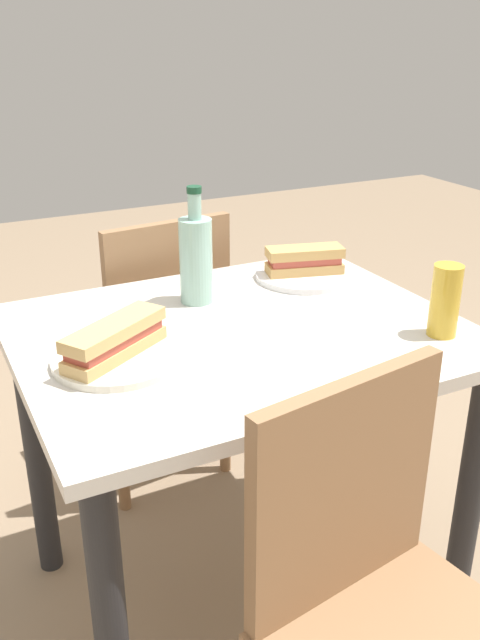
{
  "coord_description": "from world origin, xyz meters",
  "views": [
    {
      "loc": [
        -0.61,
        -1.22,
        1.36
      ],
      "look_at": [
        0.0,
        0.0,
        0.77
      ],
      "focal_mm": 38.63,
      "sensor_mm": 36.0,
      "label": 1
    }
  ],
  "objects_px": {
    "knife_far": "(91,350)",
    "chair_far": "(156,334)",
    "baguette_sandwich_near": "(305,260)",
    "water_bottle": "(196,258)",
    "knife_near": "(294,265)",
    "chair_near": "(383,609)",
    "baguette_sandwich_far": "(115,339)",
    "plate_near": "(304,275)",
    "plate_far": "(116,359)",
    "dining_table": "(240,384)",
    "beer_glass": "(445,301)"
  },
  "relations": [
    {
      "from": "dining_table",
      "to": "plate_far",
      "type": "relative_size",
      "value": 3.76
    },
    {
      "from": "knife_near",
      "to": "knife_far",
      "type": "distance_m",
      "value": 0.67
    },
    {
      "from": "beer_glass",
      "to": "knife_near",
      "type": "bearing_deg",
      "value": 98.38
    },
    {
      "from": "baguette_sandwich_near",
      "to": "chair_far",
      "type": "bearing_deg",
      "value": 127.56
    },
    {
      "from": "chair_near",
      "to": "water_bottle",
      "type": "xyz_separation_m",
      "value": [
        0.02,
        0.77,
        0.36
      ]
    },
    {
      "from": "knife_far",
      "to": "chair_far",
      "type": "bearing_deg",
      "value": 59.86
    },
    {
      "from": "baguette_sandwich_near",
      "to": "knife_near",
      "type": "bearing_deg",
      "value": 86.39
    },
    {
      "from": "baguette_sandwich_far",
      "to": "beer_glass",
      "type": "distance_m",
      "value": 0.68
    },
    {
      "from": "baguette_sandwich_near",
      "to": "chair_near",
      "type": "bearing_deg",
      "value": -112.5
    },
    {
      "from": "plate_far",
      "to": "knife_far",
      "type": "relative_size",
      "value": 1.77
    },
    {
      "from": "baguette_sandwich_near",
      "to": "water_bottle",
      "type": "height_order",
      "value": "water_bottle"
    },
    {
      "from": "dining_table",
      "to": "beer_glass",
      "type": "distance_m",
      "value": 0.48
    },
    {
      "from": "dining_table",
      "to": "knife_far",
      "type": "relative_size",
      "value": 6.65
    },
    {
      "from": "chair_near",
      "to": "knife_far",
      "type": "xyz_separation_m",
      "value": [
        -0.29,
        0.58,
        0.27
      ]
    },
    {
      "from": "plate_far",
      "to": "beer_glass",
      "type": "distance_m",
      "value": 0.68
    },
    {
      "from": "dining_table",
      "to": "knife_far",
      "type": "height_order",
      "value": "knife_far"
    },
    {
      "from": "knife_far",
      "to": "water_bottle",
      "type": "bearing_deg",
      "value": 31.11
    },
    {
      "from": "chair_near",
      "to": "beer_glass",
      "type": "height_order",
      "value": "beer_glass"
    },
    {
      "from": "knife_near",
      "to": "water_bottle",
      "type": "relative_size",
      "value": 0.65
    },
    {
      "from": "baguette_sandwich_far",
      "to": "water_bottle",
      "type": "distance_m",
      "value": 0.35
    },
    {
      "from": "baguette_sandwich_near",
      "to": "water_bottle",
      "type": "xyz_separation_m",
      "value": [
        -0.31,
        -0.02,
        0.06
      ]
    },
    {
      "from": "plate_far",
      "to": "knife_far",
      "type": "distance_m",
      "value": 0.06
    },
    {
      "from": "chair_far",
      "to": "plate_near",
      "type": "distance_m",
      "value": 0.53
    },
    {
      "from": "plate_near",
      "to": "plate_far",
      "type": "relative_size",
      "value": 1.0
    },
    {
      "from": "water_bottle",
      "to": "beer_glass",
      "type": "height_order",
      "value": "water_bottle"
    },
    {
      "from": "knife_near",
      "to": "plate_far",
      "type": "height_order",
      "value": "knife_near"
    },
    {
      "from": "knife_far",
      "to": "beer_glass",
      "type": "bearing_deg",
      "value": -17.92
    },
    {
      "from": "chair_far",
      "to": "chair_near",
      "type": "relative_size",
      "value": 1.0
    },
    {
      "from": "plate_near",
      "to": "knife_near",
      "type": "relative_size",
      "value": 1.4
    },
    {
      "from": "baguette_sandwich_near",
      "to": "baguette_sandwich_far",
      "type": "xyz_separation_m",
      "value": [
        -0.58,
        -0.25,
        0.0
      ]
    },
    {
      "from": "chair_far",
      "to": "water_bottle",
      "type": "bearing_deg",
      "value": -94.24
    },
    {
      "from": "chair_far",
      "to": "knife_near",
      "type": "xyz_separation_m",
      "value": [
        0.29,
        -0.31,
        0.27
      ]
    },
    {
      "from": "baguette_sandwich_far",
      "to": "knife_near",
      "type": "bearing_deg",
      "value": 27.51
    },
    {
      "from": "knife_near",
      "to": "plate_far",
      "type": "bearing_deg",
      "value": -152.49
    },
    {
      "from": "chair_near",
      "to": "chair_far",
      "type": "bearing_deg",
      "value": 87.77
    },
    {
      "from": "plate_far",
      "to": "beer_glass",
      "type": "height_order",
      "value": "beer_glass"
    },
    {
      "from": "chair_near",
      "to": "baguette_sandwich_far",
      "type": "xyz_separation_m",
      "value": [
        -0.25,
        0.55,
        0.3
      ]
    },
    {
      "from": "plate_near",
      "to": "chair_near",
      "type": "bearing_deg",
      "value": -112.5
    },
    {
      "from": "chair_far",
      "to": "knife_far",
      "type": "xyz_separation_m",
      "value": [
        -0.33,
        -0.58,
        0.27
      ]
    },
    {
      "from": "dining_table",
      "to": "knife_near",
      "type": "bearing_deg",
      "value": 42.25
    },
    {
      "from": "baguette_sandwich_near",
      "to": "knife_near",
      "type": "relative_size",
      "value": 1.15
    },
    {
      "from": "plate_near",
      "to": "water_bottle",
      "type": "height_order",
      "value": "water_bottle"
    },
    {
      "from": "dining_table",
      "to": "water_bottle",
      "type": "bearing_deg",
      "value": 96.02
    },
    {
      "from": "chair_near",
      "to": "water_bottle",
      "type": "height_order",
      "value": "water_bottle"
    },
    {
      "from": "knife_near",
      "to": "baguette_sandwich_far",
      "type": "height_order",
      "value": "baguette_sandwich_far"
    },
    {
      "from": "chair_far",
      "to": "knife_near",
      "type": "relative_size",
      "value": 4.85
    },
    {
      "from": "chair_far",
      "to": "baguette_sandwich_far",
      "type": "height_order",
      "value": "chair_far"
    },
    {
      "from": "dining_table",
      "to": "baguette_sandwich_near",
      "type": "xyz_separation_m",
      "value": [
        0.29,
        0.21,
        0.19
      ]
    },
    {
      "from": "baguette_sandwich_near",
      "to": "baguette_sandwich_far",
      "type": "distance_m",
      "value": 0.63
    },
    {
      "from": "plate_near",
      "to": "knife_far",
      "type": "relative_size",
      "value": 1.77
    }
  ]
}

